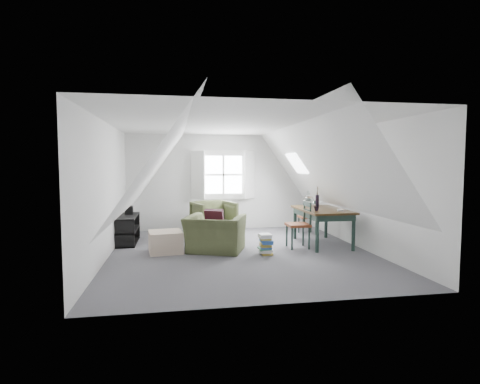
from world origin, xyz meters
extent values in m
plane|color=#504F54|center=(0.00, 0.00, 0.00)|extent=(5.50, 5.50, 0.00)
plane|color=white|center=(0.00, 0.00, 2.50)|extent=(5.50, 5.50, 0.00)
plane|color=silver|center=(0.00, 2.75, 1.25)|extent=(5.00, 0.00, 5.00)
plane|color=silver|center=(0.00, -2.75, 1.25)|extent=(5.00, 0.00, 5.00)
plane|color=silver|center=(-2.50, 0.00, 1.25)|extent=(0.00, 5.50, 5.50)
plane|color=silver|center=(2.50, 0.00, 1.25)|extent=(0.00, 5.50, 5.50)
plane|color=white|center=(-1.55, 0.00, 1.78)|extent=(3.19, 5.50, 4.48)
plane|color=white|center=(1.55, 0.00, 1.78)|extent=(3.19, 5.50, 4.48)
cube|color=white|center=(0.00, 2.73, 1.45)|extent=(1.30, 0.04, 1.30)
cube|color=white|center=(-0.68, 2.57, 1.45)|extent=(0.35, 0.35, 1.25)
cube|color=white|center=(0.68, 2.57, 1.45)|extent=(0.35, 0.35, 1.25)
cube|color=white|center=(0.00, 2.72, 1.45)|extent=(1.00, 0.02, 1.00)
cube|color=white|center=(0.00, 2.70, 1.45)|extent=(1.08, 0.04, 0.05)
cube|color=white|center=(0.00, 2.70, 1.45)|extent=(0.05, 0.04, 1.08)
cube|color=white|center=(1.55, 1.30, 1.75)|extent=(0.35, 0.75, 0.47)
imported|color=#404728|center=(-0.49, 0.18, 0.00)|extent=(1.37, 1.29, 0.71)
imported|color=#404728|center=(-0.36, 1.77, 0.00)|extent=(1.14, 1.15, 0.85)
cube|color=#350E1B|center=(-0.49, 0.33, 0.64)|extent=(0.42, 0.33, 0.39)
cube|color=#BCA58E|center=(-1.46, 0.28, 0.21)|extent=(0.70, 0.70, 0.42)
cube|color=#311F0C|center=(1.85, 0.44, 0.75)|extent=(0.93, 1.54, 0.04)
cube|color=#1C3029|center=(1.85, 0.44, 0.67)|extent=(0.82, 1.44, 0.12)
cylinder|color=#1C3029|center=(1.47, -0.24, 0.36)|extent=(0.07, 0.07, 0.73)
cylinder|color=#1C3029|center=(2.23, -0.24, 0.36)|extent=(0.07, 0.07, 0.73)
cylinder|color=#1C3029|center=(1.47, 1.13, 0.36)|extent=(0.07, 0.07, 0.73)
cylinder|color=#1C3029|center=(2.23, 1.13, 0.36)|extent=(0.07, 0.07, 0.73)
sphere|color=silver|center=(1.70, 0.89, 0.90)|extent=(0.24, 0.24, 0.24)
cylinder|color=silver|center=(1.70, 0.89, 1.06)|extent=(0.08, 0.08, 0.13)
cylinder|color=black|center=(1.95, 0.99, 0.90)|extent=(0.08, 0.08, 0.26)
cylinder|color=#3F2D1E|center=(1.95, 0.99, 1.18)|extent=(0.03, 0.05, 0.46)
cylinder|color=#3F2D1E|center=(1.96, 1.01, 1.18)|extent=(0.04, 0.06, 0.46)
cylinder|color=#3F2D1E|center=(1.94, 0.98, 1.18)|extent=(0.05, 0.08, 0.45)
imported|color=black|center=(1.60, 0.14, 0.77)|extent=(0.13, 0.13, 0.09)
cube|color=white|center=(2.05, -0.01, 0.79)|extent=(0.13, 0.10, 0.04)
cube|color=maroon|center=(1.96, 1.67, 0.43)|extent=(0.40, 0.40, 0.05)
cylinder|color=#1C3029|center=(2.12, 1.83, 0.20)|extent=(0.03, 0.03, 0.41)
cylinder|color=#1C3029|center=(2.12, 1.51, 0.20)|extent=(0.03, 0.03, 0.41)
cylinder|color=#1C3029|center=(1.80, 1.83, 0.20)|extent=(0.03, 0.03, 0.41)
cylinder|color=#1C3029|center=(1.80, 1.51, 0.20)|extent=(0.03, 0.03, 0.41)
cylinder|color=#1C3029|center=(2.12, 1.49, 0.63)|extent=(0.03, 0.03, 0.43)
cylinder|color=#1C3029|center=(1.80, 1.49, 0.63)|extent=(0.03, 0.03, 0.43)
cube|color=#1C3029|center=(1.96, 1.49, 0.80)|extent=(0.32, 0.03, 0.08)
cube|color=#1C3029|center=(1.96, 1.49, 0.68)|extent=(0.32, 0.03, 0.06)
cube|color=maroon|center=(1.23, 0.22, 0.48)|extent=(0.45, 0.45, 0.05)
cylinder|color=#1C3029|center=(1.05, 0.40, 0.23)|extent=(0.04, 0.04, 0.46)
cylinder|color=#1C3029|center=(1.41, 0.40, 0.23)|extent=(0.04, 0.04, 0.46)
cylinder|color=#1C3029|center=(1.05, 0.04, 0.23)|extent=(0.04, 0.04, 0.46)
cylinder|color=#1C3029|center=(1.41, 0.04, 0.23)|extent=(0.04, 0.04, 0.46)
cylinder|color=#1C3029|center=(1.43, 0.40, 0.71)|extent=(0.04, 0.04, 0.48)
cylinder|color=#1C3029|center=(1.43, 0.04, 0.71)|extent=(0.04, 0.04, 0.48)
cube|color=#1C3029|center=(1.43, 0.22, 0.90)|extent=(0.03, 0.36, 0.08)
cube|color=#1C3029|center=(1.43, 0.22, 0.76)|extent=(0.03, 0.36, 0.06)
cube|color=black|center=(-2.29, 1.34, 0.01)|extent=(0.39, 1.18, 0.03)
cube|color=black|center=(-2.29, 1.34, 0.29)|extent=(0.39, 1.18, 0.03)
cube|color=black|center=(-2.29, 1.34, 0.59)|extent=(0.39, 1.18, 0.03)
cube|color=black|center=(-2.29, 0.77, 0.29)|extent=(0.39, 0.03, 0.59)
cube|color=black|center=(-2.29, 1.92, 0.29)|extent=(0.39, 0.03, 0.59)
cube|color=#264C99|center=(-2.29, 1.00, 0.12)|extent=(0.18, 0.20, 0.22)
cube|color=red|center=(-2.29, 1.44, 0.12)|extent=(0.18, 0.24, 0.22)
cube|color=white|center=(-2.29, 1.14, 0.41)|extent=(0.18, 0.22, 0.20)
cube|color=black|center=(-2.29, 1.59, 0.68)|extent=(0.18, 0.25, 0.19)
cube|color=#B29933|center=(0.46, -0.21, 0.02)|extent=(0.21, 0.27, 0.03)
cube|color=white|center=(0.43, -0.20, 0.05)|extent=(0.26, 0.30, 0.03)
cube|color=white|center=(0.47, -0.22, 0.08)|extent=(0.22, 0.29, 0.03)
cube|color=#337F4C|center=(0.42, -0.21, 0.11)|extent=(0.22, 0.27, 0.03)
cube|color=#264C99|center=(0.44, -0.23, 0.14)|extent=(0.24, 0.31, 0.02)
cube|color=#B29933|center=(0.44, -0.21, 0.16)|extent=(0.21, 0.27, 0.02)
cube|color=#B29933|center=(0.44, -0.19, 0.19)|extent=(0.24, 0.30, 0.03)
cube|color=#264C99|center=(0.47, -0.23, 0.23)|extent=(0.24, 0.31, 0.04)
cube|color=#264C99|center=(0.45, -0.23, 0.26)|extent=(0.24, 0.30, 0.03)
cube|color=#B29933|center=(0.44, -0.18, 0.30)|extent=(0.22, 0.28, 0.03)
cube|color=white|center=(0.43, -0.19, 0.34)|extent=(0.23, 0.26, 0.04)
cube|color=white|center=(0.43, -0.18, 0.37)|extent=(0.23, 0.27, 0.03)
camera|label=1|loc=(-1.25, -7.10, 1.73)|focal=28.00mm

